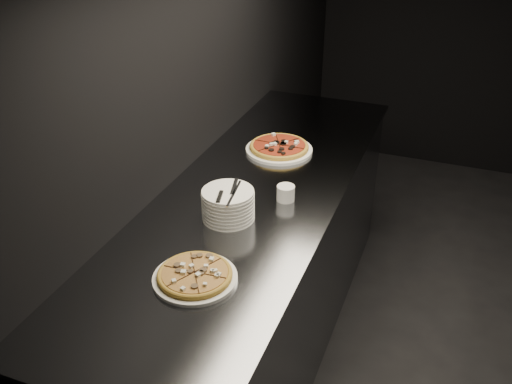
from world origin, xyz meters
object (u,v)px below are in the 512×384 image
(counter, at_px, (255,274))
(pizza_tomato, at_px, (279,147))
(pizza_mushroom, at_px, (195,276))
(plate_stack, at_px, (228,205))
(cutlery, at_px, (228,193))
(ramekin, at_px, (286,193))

(counter, bearing_deg, pizza_tomato, 94.07)
(pizza_mushroom, height_order, plate_stack, plate_stack)
(pizza_mushroom, height_order, cutlery, cutlery)
(pizza_mushroom, bearing_deg, plate_stack, 97.34)
(cutlery, bearing_deg, ramekin, 41.09)
(cutlery, relative_size, ramekin, 2.93)
(counter, xyz_separation_m, pizza_tomato, (-0.03, 0.40, 0.48))
(pizza_tomato, xyz_separation_m, plate_stack, (0.01, -0.65, 0.04))
(pizza_mushroom, distance_m, pizza_tomato, 1.06)
(ramekin, bearing_deg, cutlery, -124.42)
(pizza_mushroom, relative_size, pizza_tomato, 0.88)
(plate_stack, distance_m, ramekin, 0.28)
(plate_stack, bearing_deg, pizza_tomato, 91.15)
(plate_stack, bearing_deg, counter, 86.43)
(plate_stack, distance_m, cutlery, 0.07)
(cutlery, bearing_deg, plate_stack, 103.14)
(ramekin, bearing_deg, pizza_tomato, 112.45)
(counter, distance_m, cutlery, 0.64)
(cutlery, distance_m, ramekin, 0.30)
(counter, height_order, ramekin, ramekin)
(cutlery, height_order, ramekin, cutlery)
(pizza_mushroom, bearing_deg, ramekin, 79.39)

